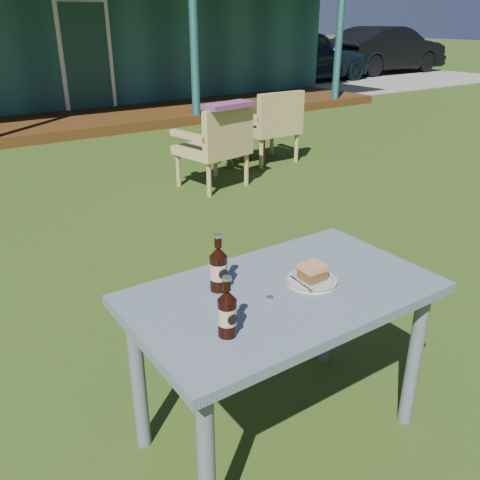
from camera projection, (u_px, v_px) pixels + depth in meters
ground at (133, 287)px, 3.47m from camera, size 80.00×80.00×0.00m
gravel_strip at (345, 78)px, 15.31m from camera, size 9.00×6.00×0.02m
car_near at (303, 55)px, 14.12m from camera, size 4.33×1.98×1.44m
car_far at (386, 50)px, 16.43m from camera, size 4.40×1.60×1.44m
cafe_table at (283, 312)px, 2.01m from camera, size 1.20×0.70×0.72m
plate at (312, 280)px, 2.02m from camera, size 0.20×0.20×0.01m
cake_slice at (313, 271)px, 2.01m from camera, size 0.09×0.09×0.06m
fork at (301, 284)px, 1.97m from camera, size 0.02×0.14×0.00m
cola_bottle_near at (219, 268)px, 1.93m from camera, size 0.07×0.07×0.23m
cola_bottle_far at (227, 312)px, 1.65m from camera, size 0.06×0.07×0.22m
bottle_cap at (270, 298)px, 1.90m from camera, size 0.03×0.03×0.01m
armchair_left at (217, 143)px, 5.30m from camera, size 0.74×0.71×0.86m
armchair_right at (272, 123)px, 6.26m from camera, size 0.65×0.61×0.88m
floral_throw at (228, 105)px, 5.03m from camera, size 0.57×0.31×0.05m
side_table at (239, 137)px, 6.25m from camera, size 0.60×0.40×0.40m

